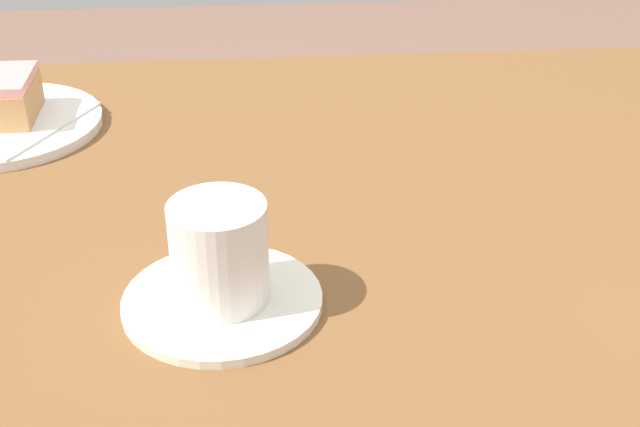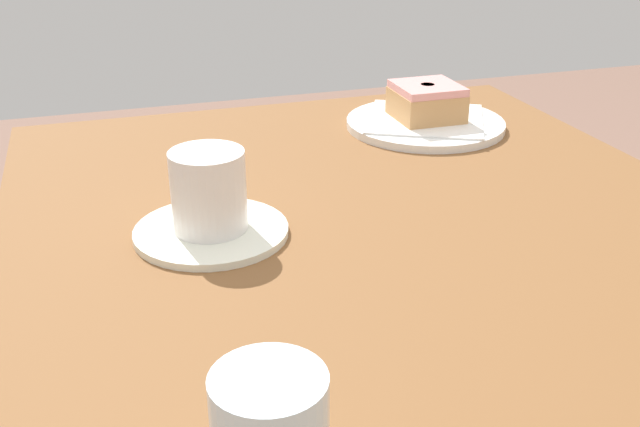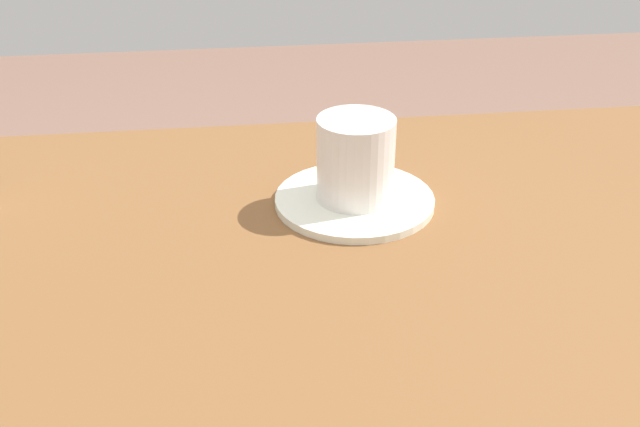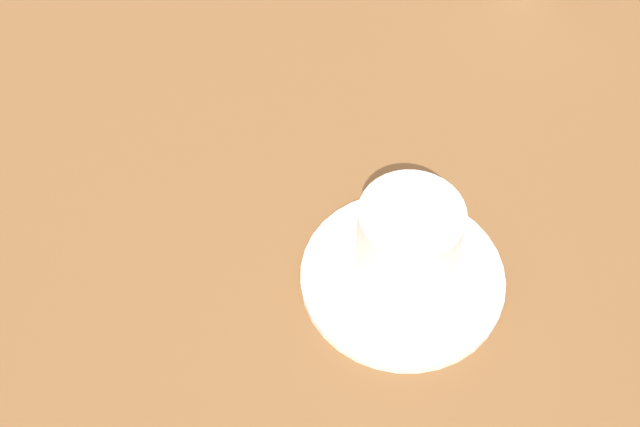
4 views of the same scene
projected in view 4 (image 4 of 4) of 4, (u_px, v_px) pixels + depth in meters
ground_plane at (280, 415)px, 1.30m from camera, size 6.00×6.00×0.00m
table at (255, 171)px, 0.79m from camera, size 1.11×0.76×0.70m
coffee_cup at (406, 254)px, 0.60m from camera, size 0.15×0.15×0.09m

